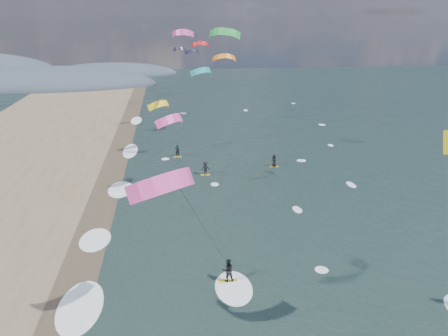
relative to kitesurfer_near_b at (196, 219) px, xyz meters
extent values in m
cube|color=#382D23|center=(-8.34, 6.69, -7.21)|extent=(3.00, 240.00, 0.00)
ellipsoid|color=#3D4756|center=(-36.34, 96.69, -7.21)|extent=(64.00, 24.00, 10.00)
ellipsoid|color=#3D4756|center=(-18.34, 116.69, -7.21)|extent=(40.00, 18.00, 7.00)
cube|color=gold|center=(2.38, 4.30, -7.18)|extent=(1.37, 0.42, 0.06)
imported|color=black|center=(2.38, 4.30, -6.28)|extent=(0.89, 0.71, 1.74)
ellipsoid|color=white|center=(2.68, 3.50, -7.21)|extent=(2.60, 4.20, 0.12)
cylinder|color=black|center=(0.63, 1.30, -1.45)|extent=(0.02, 0.02, 11.31)
cube|color=gold|center=(2.65, 25.95, -7.19)|extent=(1.10, 0.35, 0.05)
imported|color=black|center=(2.65, 25.95, -6.35)|extent=(1.11, 0.73, 1.62)
cube|color=gold|center=(11.33, 27.76, -7.19)|extent=(1.10, 0.35, 0.05)
imported|color=black|center=(11.33, 27.76, -6.41)|extent=(0.76, 0.88, 1.51)
cube|color=gold|center=(-0.41, 33.16, -7.19)|extent=(1.10, 0.35, 0.05)
imported|color=black|center=(-0.41, 33.16, -6.35)|extent=(0.60, 0.40, 1.62)
ellipsoid|color=white|center=(-7.14, 2.69, -7.21)|extent=(2.40, 5.40, 0.11)
ellipsoid|color=white|center=(-7.14, 11.69, -7.21)|extent=(2.40, 5.40, 0.11)
ellipsoid|color=white|center=(-7.14, 22.69, -7.21)|extent=(2.40, 5.40, 0.11)
ellipsoid|color=white|center=(-7.14, 36.69, -7.21)|extent=(2.40, 5.40, 0.11)
ellipsoid|color=white|center=(-7.14, 54.69, -7.21)|extent=(2.40, 5.40, 0.11)
camera|label=1|loc=(-1.23, -21.92, 10.85)|focal=35.00mm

